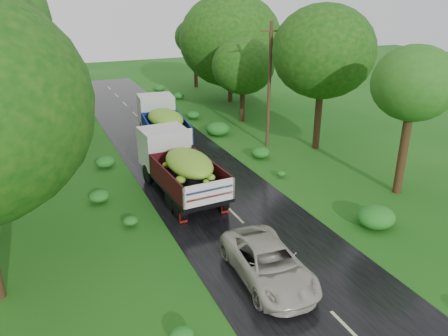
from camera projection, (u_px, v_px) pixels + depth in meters
ground at (347, 328)px, 13.49m from camera, size 120.00×120.00×0.00m
road at (267, 248)px, 17.73m from camera, size 6.50×80.00×0.02m
road_lines at (256, 236)px, 18.57m from camera, size 0.12×69.60×0.00m
truck_near at (178, 163)px, 22.02m from camera, size 2.76×6.99×2.89m
truck_far at (162, 120)px, 29.37m from camera, size 3.15×7.16×2.92m
car at (268, 263)px, 15.54m from camera, size 2.49×4.88×1.32m
utility_pole at (269, 85)px, 28.04m from camera, size 1.41×0.23×8.04m
trees_right at (255, 49)px, 34.42m from camera, size 5.71×32.67×7.87m
shrubs at (191, 165)px, 25.22m from camera, size 11.90×44.00×0.70m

